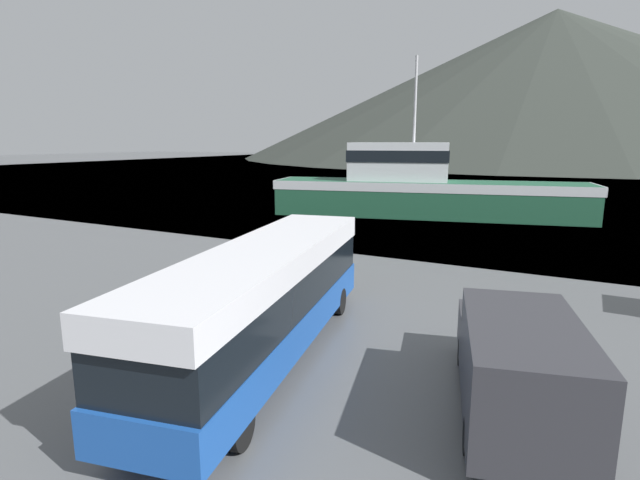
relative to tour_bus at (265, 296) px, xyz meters
name	(u,v)px	position (x,y,z in m)	size (l,w,h in m)	color
water_surface	(563,164)	(1.70, 132.74, -1.76)	(240.00, 240.00, 0.00)	#3D5160
hill_backdrop	(551,85)	(-6.10, 181.06, 22.40)	(206.85, 206.85, 48.32)	#2D332D
tour_bus	(265,296)	(0.00, 0.00, 0.00)	(4.72, 11.64, 3.12)	#194799
delivery_van	(517,362)	(6.37, 0.06, -0.52)	(3.69, 6.69, 2.33)	#2D2D33
fishing_boat	(422,189)	(-3.92, 27.36, 0.37)	(24.25, 9.95, 12.06)	#1E5138
storage_bin	(258,274)	(-4.11, 5.46, -1.22)	(1.41, 1.28, 1.06)	green
small_boat	(337,194)	(-15.17, 35.34, -1.32)	(6.95, 3.61, 0.88)	maroon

